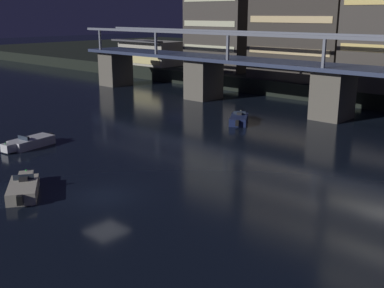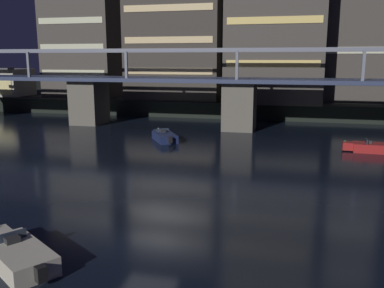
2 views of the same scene
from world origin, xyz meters
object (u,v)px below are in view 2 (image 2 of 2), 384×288
Objects in this scene: speedboat_near_center at (373,148)px; speedboat_mid_right at (17,254)px; tower_central at (277,2)px; tower_west_low at (87,35)px; river_bridge at (240,96)px; speedboat_mid_center at (164,137)px; tower_west_tall at (176,25)px.

speedboat_near_center is 1.09× the size of speedboat_mid_right.
speedboat_near_center is (10.14, -21.67, -15.47)m from tower_central.
tower_central is at bearing -6.31° from tower_west_low.
speedboat_mid_center is at bearing -126.64° from river_bridge.
speedboat_mid_right is at bearing -81.73° from tower_west_tall.
tower_central reaches higher than speedboat_mid_right.
river_bridge is 4.15× the size of tower_west_low.
speedboat_mid_center and speedboat_mid_right have the same top height.
tower_west_tall is 4.63× the size of speedboat_mid_right.
tower_central is 28.49m from speedboat_near_center.
speedboat_mid_center is (20.80, -24.32, -11.69)m from tower_west_low.
tower_west_low is 4.21× the size of speedboat_mid_right.
tower_west_low is 30.96m from tower_central.
tower_west_tall is 50.62m from speedboat_mid_right.
river_bridge reaches higher than speedboat_near_center.
speedboat_near_center is (24.75, -22.52, -12.70)m from tower_west_tall.
tower_west_low is at bearing 173.69° from tower_central.
speedboat_mid_right is at bearing -96.97° from river_bridge.
tower_west_low is (-27.32, 15.54, 8.09)m from river_bridge.
tower_west_tall is at bearing 137.69° from speedboat_near_center.
tower_central is at bearing 75.16° from river_bridge.
speedboat_mid_right is at bearing -124.28° from speedboat_near_center.
tower_central is at bearing -3.37° from tower_west_tall.
tower_central is 50.65m from speedboat_mid_right.
river_bridge reaches higher than speedboat_mid_center.
tower_west_tall is at bearing 131.16° from river_bridge.
speedboat_near_center is 31.43m from speedboat_mid_right.
tower_central is at bearing 80.98° from speedboat_mid_right.
speedboat_mid_center is (4.86, -21.80, -12.70)m from tower_west_tall.
speedboat_mid_center is (-19.89, 0.73, 0.00)m from speedboat_near_center.
river_bridge is 19.55m from tower_west_tall.
river_bridge is 11.51m from speedboat_mid_center.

